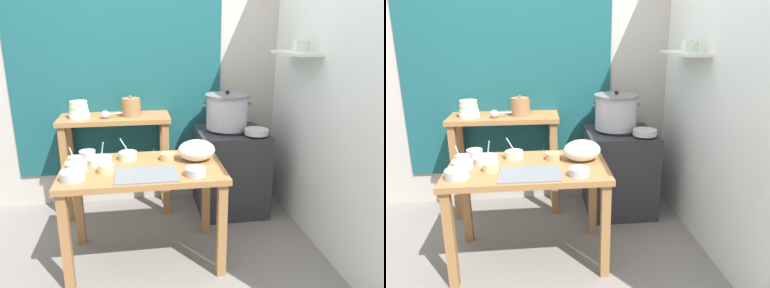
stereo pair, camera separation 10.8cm
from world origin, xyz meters
TOP-DOWN VIEW (x-y plane):
  - ground_plane at (0.00, 0.00)m, footprint 9.00×9.00m
  - wall_back at (0.08, 1.10)m, footprint 4.40×0.12m
  - wall_right at (1.40, 0.20)m, footprint 0.30×3.20m
  - prep_table at (0.03, 0.01)m, footprint 1.10×0.66m
  - back_shelf_table at (-0.19, 0.83)m, footprint 0.96×0.40m
  - stove_block at (0.84, 0.70)m, footprint 0.60×0.61m
  - steamer_pot at (0.80, 0.72)m, footprint 0.44×0.39m
  - clay_pot at (-0.04, 0.83)m, footprint 0.17×0.17m
  - bowl_stack_enamel at (-0.48, 0.80)m, footprint 0.18×0.18m
  - ladle at (-0.25, 0.75)m, footprint 0.27×0.12m
  - serving_tray at (0.05, -0.16)m, footprint 0.40×0.28m
  - plastic_bag at (0.42, 0.08)m, footprint 0.27×0.21m
  - wide_pan at (1.00, 0.49)m, footprint 0.20×0.20m
  - prep_bowl_0 at (-0.21, -0.06)m, footprint 0.11×0.11m
  - prep_bowl_1 at (-0.27, 0.12)m, footprint 0.17×0.17m
  - prep_bowl_2 at (-0.07, 0.18)m, footprint 0.13×0.13m
  - prep_bowl_3 at (0.21, 0.13)m, footprint 0.11×0.11m
  - prep_bowl_4 at (-0.41, 0.00)m, footprint 0.14×0.14m
  - prep_bowl_5 at (0.36, -0.21)m, footprint 0.13×0.13m
  - prep_bowl_6 at (-0.41, -0.16)m, footprint 0.15×0.15m
  - prep_bowl_7 at (-0.37, 0.26)m, footprint 0.12×0.12m
  - prep_bowl_8 at (-0.44, 0.16)m, footprint 0.10×0.10m

SIDE VIEW (x-z plane):
  - ground_plane at x=0.00m, z-range 0.00..0.00m
  - stove_block at x=0.84m, z-range -0.01..0.77m
  - prep_table at x=0.03m, z-range 0.25..0.97m
  - back_shelf_table at x=-0.19m, z-range 0.23..1.13m
  - serving_tray at x=0.05m, z-range 0.72..0.73m
  - prep_bowl_1 at x=-0.27m, z-range 0.67..0.82m
  - prep_bowl_8 at x=-0.44m, z-range 0.72..0.77m
  - prep_bowl_3 at x=0.21m, z-range 0.72..0.77m
  - prep_bowl_5 at x=0.36m, z-range 0.72..0.78m
  - prep_bowl_7 at x=-0.37m, z-range 0.72..0.78m
  - prep_bowl_6 at x=-0.41m, z-range 0.72..0.78m
  - prep_bowl_4 at x=-0.41m, z-range 0.67..0.84m
  - prep_bowl_0 at x=-0.21m, z-range 0.72..0.78m
  - prep_bowl_2 at x=-0.07m, z-range 0.67..0.83m
  - plastic_bag at x=0.42m, z-range 0.72..0.87m
  - wide_pan at x=1.00m, z-range 0.78..0.83m
  - ladle at x=-0.25m, z-range 0.90..0.97m
  - steamer_pot at x=0.80m, z-range 0.76..1.11m
  - bowl_stack_enamel at x=-0.48m, z-range 0.89..1.04m
  - clay_pot at x=-0.04m, z-range 0.89..1.07m
  - wall_right at x=1.40m, z-range 0.00..2.60m
  - wall_back at x=0.08m, z-range 0.00..2.60m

